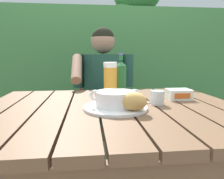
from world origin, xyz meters
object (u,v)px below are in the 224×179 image
at_px(serving_plate, 115,107).
at_px(butter_tub, 179,94).
at_px(chair_near_diner, 102,114).
at_px(soup_bowl, 115,98).
at_px(table_knife, 145,103).
at_px(water_glass_small, 157,98).
at_px(person_eating, 103,91).
at_px(bread_roll, 134,101).
at_px(beer_glass, 110,81).
at_px(beer_bottle, 121,78).

height_order(serving_plate, butter_tub, butter_tub).
relative_size(chair_near_diner, soup_bowl, 4.27).
bearing_deg(serving_plate, table_knife, 29.30).
relative_size(water_glass_small, butter_tub, 0.54).
height_order(water_glass_small, butter_tub, water_glass_small).
height_order(person_eating, bread_roll, person_eating).
relative_size(beer_glass, butter_tub, 1.61).
xyz_separation_m(water_glass_small, butter_tub, (0.15, 0.10, -0.01)).
distance_m(soup_bowl, water_glass_small, 0.22).
height_order(serving_plate, soup_bowl, soup_bowl).
relative_size(chair_near_diner, table_knife, 6.68).
height_order(chair_near_diner, beer_glass, beer_glass).
distance_m(serving_plate, table_knife, 0.18).
relative_size(soup_bowl, table_knife, 1.56).
relative_size(bread_roll, beer_glass, 0.67).
relative_size(chair_near_diner, beer_glass, 4.86).
height_order(person_eating, soup_bowl, person_eating).
relative_size(person_eating, water_glass_small, 18.39).
height_order(chair_near_diner, table_knife, chair_near_diner).
height_order(person_eating, water_glass_small, person_eating).
xyz_separation_m(serving_plate, beer_glass, (-0.00, 0.21, 0.09)).
bearing_deg(person_eating, bread_roll, -85.37).
relative_size(chair_near_diner, butter_tub, 7.84).
bearing_deg(beer_glass, chair_near_diner, 89.88).
bearing_deg(chair_near_diner, soup_bowl, -90.08).
distance_m(person_eating, table_knife, 0.68).
relative_size(soup_bowl, water_glass_small, 3.38).
xyz_separation_m(soup_bowl, bread_roll, (0.07, -0.08, 0.00)).
height_order(chair_near_diner, beer_bottle, beer_bottle).
height_order(serving_plate, water_glass_small, water_glass_small).
bearing_deg(butter_tub, bread_roll, -141.22).
height_order(chair_near_diner, water_glass_small, chair_near_diner).
bearing_deg(person_eating, beer_glass, -89.86).
relative_size(beer_bottle, butter_tub, 2.02).
distance_m(person_eating, water_glass_small, 0.73).
distance_m(person_eating, soup_bowl, 0.76).
bearing_deg(serving_plate, bread_roll, -49.40).
distance_m(soup_bowl, bread_roll, 0.10).
distance_m(person_eating, bread_roll, 0.84).
relative_size(serving_plate, water_glass_small, 4.26).
height_order(serving_plate, beer_bottle, beer_bottle).
distance_m(chair_near_diner, beer_bottle, 0.78).
bearing_deg(bread_roll, chair_near_diner, 93.58).
height_order(beer_glass, butter_tub, beer_glass).
distance_m(water_glass_small, table_knife, 0.07).
height_order(chair_near_diner, butter_tub, chair_near_diner).
bearing_deg(bread_roll, beer_bottle, 89.62).
distance_m(beer_bottle, water_glass_small, 0.28).
relative_size(serving_plate, soup_bowl, 1.26).
height_order(bread_roll, water_glass_small, bread_roll).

